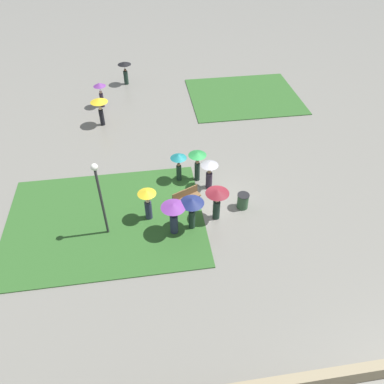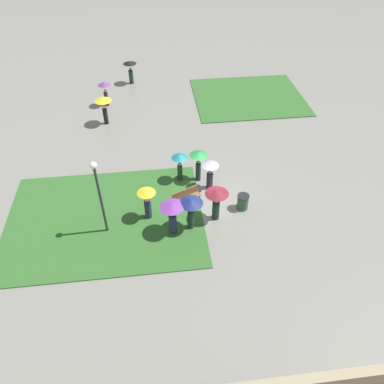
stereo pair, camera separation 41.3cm
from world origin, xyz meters
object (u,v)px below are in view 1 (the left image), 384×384
Objects in this scene: lamp_post at (99,191)px; crowd_person_maroon at (217,198)px; crowd_person_navy at (192,206)px; trash_bin at (243,201)px; crowd_person_teal at (179,162)px; crowd_person_purple at (174,213)px; lone_walker_mid_plaza at (100,89)px; lone_walker_near_lawn at (125,68)px; park_bench at (186,197)px; crowd_person_yellow at (148,201)px; lone_walker_far_path at (100,105)px; crowd_person_grey at (209,170)px; crowd_person_green at (197,160)px.

lamp_post reaches higher than crowd_person_maroon.
trash_bin is at bearing 14.28° from crowd_person_navy.
crowd_person_teal is at bearing 85.93° from crowd_person_navy.
lamp_post is 2.25× the size of crowd_person_purple.
lone_walker_near_lawn is at bearing 17.47° from lone_walker_mid_plaza.
park_bench is 2.33m from crowd_person_purple.
crowd_person_yellow is (2.07, 0.70, -1.52)m from lamp_post.
lone_walker_far_path is at bearing -124.64° from crowd_person_yellow.
crowd_person_purple is 1.64m from crowd_person_yellow.
crowd_person_grey is (2.31, 3.15, -0.10)m from crowd_person_purple.
lone_walker_mid_plaza is at bearing -23.89° from lone_walker_near_lawn.
lamp_post is 2.34× the size of crowd_person_teal.
park_bench is at bearing -23.77° from crowd_person_teal.
crowd_person_grey is 3.30m from crowd_person_navy.
trash_bin is 3.44m from crowd_person_green.
crowd_person_maroon is at bearing -159.86° from trash_bin.
lone_walker_far_path is (-4.69, 10.71, 0.04)m from crowd_person_navy.
crowd_person_teal is 0.96× the size of lone_walker_mid_plaza.
crowd_person_navy is (-2.87, -1.09, 1.07)m from trash_bin.
trash_bin is 0.47× the size of crowd_person_teal.
lone_walker_mid_plaza is (-5.63, 9.64, 0.00)m from crowd_person_green.
lone_walker_mid_plaza reaches higher than crowd_person_grey.
crowd_person_yellow reaches higher than crowd_person_maroon.
crowd_person_purple is at bearing -119.79° from lone_walker_mid_plaza.
lone_walker_far_path reaches higher than crowd_person_navy.
crowd_person_green is at bearing 154.66° from crowd_person_maroon.
crowd_person_purple is 1.01× the size of crowd_person_maroon.
crowd_person_grey is 0.94× the size of lone_walker_near_lawn.
crowd_person_purple reaches higher than crowd_person_yellow.
crowd_person_green is at bearing 127.22° from trash_bin.
lone_walker_mid_plaza is (-6.10, 12.84, 0.05)m from crowd_person_maroon.
crowd_person_green reaches higher than crowd_person_maroon.
lone_walker_mid_plaza is 1.00× the size of lone_walker_near_lawn.
crowd_person_navy is 1.03× the size of lone_walker_mid_plaza.
crowd_person_yellow is at bearing 106.75° from crowd_person_grey.
lone_walker_near_lawn is (1.20, 16.73, -1.41)m from lamp_post.
crowd_person_navy is 1.03× the size of lone_walker_near_lawn.
lamp_post is 2.26× the size of lone_walker_mid_plaza.
lamp_post is 2.19× the size of crowd_person_navy.
crowd_person_teal is at bearing 41.78° from lamp_post.
park_bench is 0.85× the size of lone_walker_near_lawn.
trash_bin is 1.86m from crowd_person_maroon.
crowd_person_maroon is 1.45m from crowd_person_navy.
crowd_person_teal is 13.47m from lone_walker_near_lawn.
crowd_person_yellow is at bearing 148.06° from crowd_person_navy.
lamp_post is 2.28× the size of crowd_person_maroon.
lone_walker_near_lawn is at bearing 84.42° from lone_walker_far_path.
crowd_person_purple reaches higher than trash_bin.
crowd_person_maroon is 2.44m from crowd_person_grey.
lone_walker_far_path is at bearing 176.89° from crowd_person_maroon.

